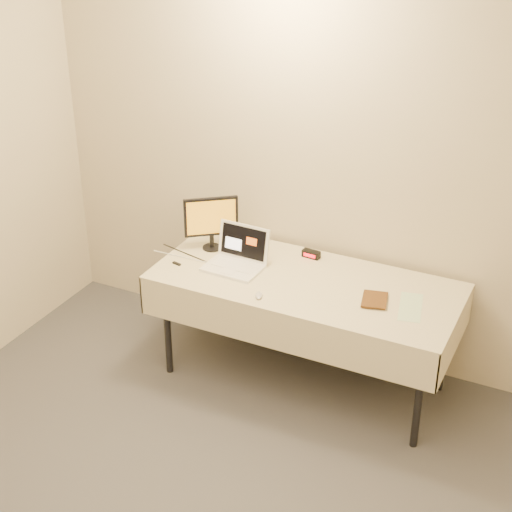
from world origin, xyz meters
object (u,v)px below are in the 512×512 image
at_px(laptop, 237,257).
at_px(monitor, 211,219).
at_px(table, 305,289).
at_px(book, 363,286).

distance_m(laptop, monitor, 0.33).
relative_size(table, laptop, 5.22).
bearing_deg(book, monitor, 156.87).
bearing_deg(laptop, monitor, 154.20).
xyz_separation_m(table, laptop, (-0.46, -0.01, 0.12)).
distance_m(table, laptop, 0.47).
bearing_deg(table, laptop, -178.67).
xyz_separation_m(table, monitor, (-0.72, 0.13, 0.27)).
relative_size(monitor, book, 1.87).
distance_m(table, monitor, 0.78).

